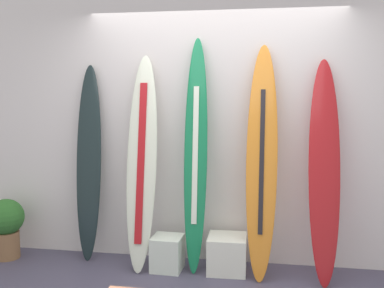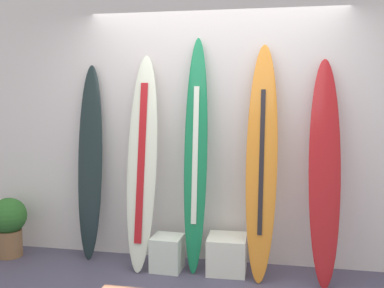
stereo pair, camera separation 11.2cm
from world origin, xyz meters
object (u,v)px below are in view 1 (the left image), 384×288
Objects in this scene: display_block_center at (227,254)px; potted_plant at (6,224)px; surfboard_charcoal at (89,165)px; surfboard_crimson at (324,171)px; surfboard_sunset at (262,163)px; surfboard_emerald at (196,156)px; surfboard_ivory at (142,164)px; display_block_left at (167,253)px.

potted_plant is (-2.28, -0.04, 0.19)m from display_block_center.
surfboard_charcoal is 1.07m from potted_plant.
surfboard_crimson is 3.26× the size of potted_plant.
display_block_center is at bearing 178.71° from surfboard_sunset.
surfboard_crimson is (0.56, -0.01, -0.05)m from surfboard_sunset.
potted_plant is at bearing -177.81° from surfboard_emerald.
potted_plant is (-2.59, -0.03, -0.71)m from surfboard_sunset.
surfboard_crimson reaches higher than display_block_center.
surfboard_charcoal is 0.92× the size of surfboard_sunset.
surfboard_ivory is 1.71m from surfboard_crimson.
surfboard_charcoal is at bearing 168.59° from surfboard_ivory.
display_block_left is 1.72m from potted_plant.
surfboard_charcoal is 1.74m from surfboard_sunset.
potted_plant is (-1.97, -0.08, -0.74)m from surfboard_emerald.
surfboard_emerald reaches higher than display_block_left.
surfboard_ivory reaches higher than surfboard_charcoal.
display_block_left is at bearing -178.30° from surfboard_crimson.
surfboard_charcoal is at bearing 168.54° from display_block_left.
display_block_left is (-1.44, -0.04, -0.85)m from surfboard_crimson.
surfboard_sunset is at bearing 3.37° from display_block_left.
surfboard_charcoal reaches higher than display_block_left.
surfboard_sunset is 5.78× the size of display_block_center.
display_block_center is (1.42, -0.11, -0.81)m from surfboard_charcoal.
surfboard_charcoal is 5.31× the size of display_block_center.
potted_plant is at bearing -179.05° from display_block_center.
surfboard_sunset reaches higher than potted_plant.
display_block_center is at bearing 178.92° from surfboard_crimson.
display_block_center is (-0.31, 0.01, -0.89)m from surfboard_sunset.
surfboard_sunset is 1.07× the size of surfboard_crimson.
surfboard_ivory is 1.19m from display_block_center.
display_block_left is at bearing -159.69° from surfboard_emerald.
surfboard_sunset is (0.62, -0.04, -0.04)m from surfboard_emerald.
surfboard_sunset is (1.74, -0.12, 0.08)m from surfboard_charcoal.
display_block_center is at bearing -4.55° from surfboard_charcoal.
potted_plant is at bearing -179.32° from surfboard_sunset.
surfboard_charcoal is at bearing 176.09° from surfboard_emerald.
potted_plant reaches higher than display_block_center.
surfboard_charcoal is at bearing 10.01° from potted_plant.
surfboard_ivory reaches higher than display_block_left.
surfboard_sunset reaches higher than display_block_left.
surfboard_sunset is at bearing -1.29° from display_block_center.
display_block_center is at bearing -6.81° from surfboard_emerald.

